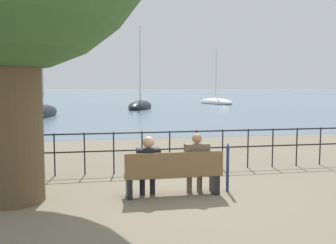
{
  "coord_description": "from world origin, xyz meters",
  "views": [
    {
      "loc": [
        -1.49,
        -7.2,
        2.15
      ],
      "look_at": [
        0.0,
        0.5,
        1.43
      ],
      "focal_mm": 40.0,
      "sensor_mm": 36.0,
      "label": 1
    }
  ],
  "objects_px": {
    "park_bench": "(173,174)",
    "sailboat_2": "(140,106)",
    "closed_umbrella": "(228,164)",
    "harbor_lighthouse": "(34,62)",
    "sailboat_0": "(216,102)",
    "seated_person_right": "(196,161)",
    "seated_person_left": "(148,163)",
    "sailboat_3": "(35,113)"
  },
  "relations": [
    {
      "from": "park_bench",
      "to": "sailboat_2",
      "type": "height_order",
      "value": "sailboat_2"
    },
    {
      "from": "closed_umbrella",
      "to": "harbor_lighthouse",
      "type": "bearing_deg",
      "value": 100.92
    },
    {
      "from": "sailboat_2",
      "to": "sailboat_0",
      "type": "bearing_deg",
      "value": 59.18
    },
    {
      "from": "park_bench",
      "to": "harbor_lighthouse",
      "type": "height_order",
      "value": "harbor_lighthouse"
    },
    {
      "from": "sailboat_0",
      "to": "seated_person_right",
      "type": "bearing_deg",
      "value": -121.5
    },
    {
      "from": "park_bench",
      "to": "closed_umbrella",
      "type": "bearing_deg",
      "value": 4.58
    },
    {
      "from": "seated_person_right",
      "to": "harbor_lighthouse",
      "type": "bearing_deg",
      "value": 100.51
    },
    {
      "from": "seated_person_right",
      "to": "closed_umbrella",
      "type": "bearing_deg",
      "value": 1.45
    },
    {
      "from": "seated_person_right",
      "to": "sailboat_2",
      "type": "height_order",
      "value": "sailboat_2"
    },
    {
      "from": "park_bench",
      "to": "sailboat_0",
      "type": "relative_size",
      "value": 0.26
    },
    {
      "from": "seated_person_right",
      "to": "park_bench",
      "type": "bearing_deg",
      "value": -171.19
    },
    {
      "from": "sailboat_0",
      "to": "seated_person_left",
      "type": "bearing_deg",
      "value": -122.75
    },
    {
      "from": "park_bench",
      "to": "closed_umbrella",
      "type": "distance_m",
      "value": 1.18
    },
    {
      "from": "seated_person_right",
      "to": "harbor_lighthouse",
      "type": "height_order",
      "value": "harbor_lighthouse"
    },
    {
      "from": "closed_umbrella",
      "to": "harbor_lighthouse",
      "type": "relative_size",
      "value": 0.06
    },
    {
      "from": "closed_umbrella",
      "to": "sailboat_2",
      "type": "height_order",
      "value": "sailboat_2"
    },
    {
      "from": "sailboat_2",
      "to": "harbor_lighthouse",
      "type": "height_order",
      "value": "harbor_lighthouse"
    },
    {
      "from": "sailboat_0",
      "to": "sailboat_2",
      "type": "relative_size",
      "value": 0.87
    },
    {
      "from": "park_bench",
      "to": "sailboat_2",
      "type": "relative_size",
      "value": 0.22
    },
    {
      "from": "park_bench",
      "to": "seated_person_left",
      "type": "relative_size",
      "value": 1.62
    },
    {
      "from": "park_bench",
      "to": "sailboat_3",
      "type": "relative_size",
      "value": 0.16
    },
    {
      "from": "park_bench",
      "to": "closed_umbrella",
      "type": "relative_size",
      "value": 1.91
    },
    {
      "from": "park_bench",
      "to": "seated_person_left",
      "type": "height_order",
      "value": "seated_person_left"
    },
    {
      "from": "closed_umbrella",
      "to": "park_bench",
      "type": "bearing_deg",
      "value": -175.42
    },
    {
      "from": "seated_person_left",
      "to": "closed_umbrella",
      "type": "bearing_deg",
      "value": 0.53
    },
    {
      "from": "seated_person_left",
      "to": "seated_person_right",
      "type": "bearing_deg",
      "value": -0.11
    },
    {
      "from": "seated_person_right",
      "to": "sailboat_0",
      "type": "distance_m",
      "value": 42.51
    },
    {
      "from": "sailboat_0",
      "to": "sailboat_3",
      "type": "distance_m",
      "value": 27.91
    },
    {
      "from": "closed_umbrella",
      "to": "harbor_lighthouse",
      "type": "height_order",
      "value": "harbor_lighthouse"
    },
    {
      "from": "seated_person_left",
      "to": "harbor_lighthouse",
      "type": "height_order",
      "value": "harbor_lighthouse"
    },
    {
      "from": "park_bench",
      "to": "sailboat_2",
      "type": "bearing_deg",
      "value": 84.52
    },
    {
      "from": "sailboat_0",
      "to": "sailboat_3",
      "type": "height_order",
      "value": "sailboat_3"
    },
    {
      "from": "seated_person_left",
      "to": "harbor_lighthouse",
      "type": "relative_size",
      "value": 0.07
    },
    {
      "from": "sailboat_3",
      "to": "harbor_lighthouse",
      "type": "height_order",
      "value": "harbor_lighthouse"
    },
    {
      "from": "park_bench",
      "to": "sailboat_0",
      "type": "height_order",
      "value": "sailboat_0"
    },
    {
      "from": "sailboat_3",
      "to": "seated_person_right",
      "type": "bearing_deg",
      "value": -60.37
    },
    {
      "from": "sailboat_2",
      "to": "sailboat_3",
      "type": "relative_size",
      "value": 0.69
    },
    {
      "from": "seated_person_left",
      "to": "sailboat_2",
      "type": "xyz_separation_m",
      "value": [
        3.44,
        30.69,
        -0.39
      ]
    },
    {
      "from": "sailboat_0",
      "to": "closed_umbrella",
      "type": "bearing_deg",
      "value": -120.65
    },
    {
      "from": "sailboat_2",
      "to": "harbor_lighthouse",
      "type": "relative_size",
      "value": 0.47
    },
    {
      "from": "seated_person_left",
      "to": "sailboat_3",
      "type": "distance_m",
      "value": 21.3
    },
    {
      "from": "park_bench",
      "to": "seated_person_left",
      "type": "xyz_separation_m",
      "value": [
        -0.49,
        0.08,
        0.23
      ]
    }
  ]
}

